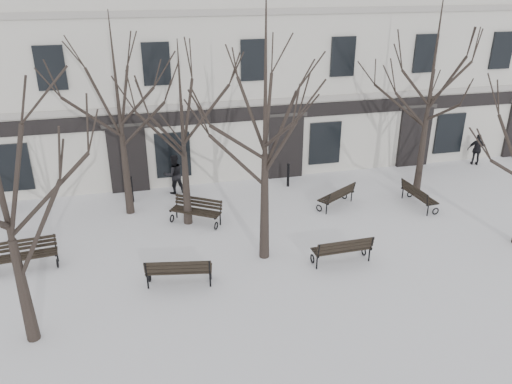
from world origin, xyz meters
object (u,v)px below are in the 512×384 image
object	(u,v)px
tree_2	(265,97)
bench_0	(25,254)
bench_1	(179,270)
bench_3	(196,210)
bench_2	(342,249)
bench_5	(418,195)
bench_4	(337,196)

from	to	relation	value
tree_2	bench_0	size ratio (longest dim) A/B	4.38
bench_1	bench_3	distance (m)	4.16
bench_2	bench_5	size ratio (longest dim) A/B	1.04
tree_2	bench_1	bearing A→B (deg)	-160.77
bench_1	bench_3	xyz separation A→B (m)	(1.05, 4.02, -0.01)
bench_1	bench_4	bearing A→B (deg)	-138.54
bench_2	bench_4	distance (m)	4.34
bench_2	bench_0	bearing A→B (deg)	-13.46
bench_0	bench_3	distance (m)	6.03
bench_1	bench_2	distance (m)	5.29
bench_0	bench_2	xyz separation A→B (m)	(9.96, -2.10, 0.01)
bench_5	bench_4	bearing A→B (deg)	72.98
bench_3	bench_5	xyz separation A→B (m)	(8.92, -0.67, -0.03)
tree_2	bench_3	bearing A→B (deg)	122.03
bench_1	bench_0	bearing A→B (deg)	-14.05
bench_1	bench_4	xyz separation A→B (m)	(6.78, 4.09, -0.05)
bench_1	tree_2	bearing A→B (deg)	-150.44
tree_2	bench_1	world-z (taller)	tree_2
bench_5	bench_3	bearing A→B (deg)	81.73
bench_4	bench_3	bearing A→B (deg)	-31.02
bench_1	bench_2	xyz separation A→B (m)	(5.29, 0.02, -0.01)
bench_0	bench_1	world-z (taller)	bench_1
bench_1	bench_5	size ratio (longest dim) A/B	1.09
tree_2	bench_2	distance (m)	5.52
bench_5	bench_2	bearing A→B (deg)	121.50
tree_2	bench_2	size ratio (longest dim) A/B	4.41
bench_4	tree_2	bearing A→B (deg)	6.84
tree_2	bench_1	distance (m)	5.78
bench_0	bench_2	size ratio (longest dim) A/B	1.01
bench_0	bench_5	world-z (taller)	bench_0
tree_2	bench_5	world-z (taller)	tree_2
bench_3	bench_4	size ratio (longest dim) A/B	1.07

